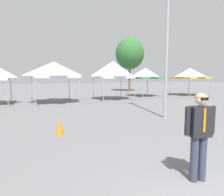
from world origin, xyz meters
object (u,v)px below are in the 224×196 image
object	(u,v)px
canopy_tent_far_left	(146,73)
person_foreground	(200,131)
light_pole_opposite_side	(168,13)
canopy_tent_behind_left	(190,73)
tree_behind_tents_left	(130,54)
traffic_cone_lot_center	(60,127)
canopy_tent_behind_center	(54,70)
canopy_tent_behind_right	(113,70)

from	to	relation	value
canopy_tent_far_left	person_foreground	size ratio (longest dim) A/B	1.75
light_pole_opposite_side	canopy_tent_behind_left	bearing A→B (deg)	39.58
person_foreground	tree_behind_tents_left	xyz separation A→B (m)	(11.11, 22.83, 4.55)
traffic_cone_lot_center	canopy_tent_behind_left	bearing A→B (deg)	31.08
light_pole_opposite_side	tree_behind_tents_left	size ratio (longest dim) A/B	1.18
canopy_tent_behind_center	light_pole_opposite_side	xyz separation A→B (m)	(4.41, -8.43, 2.55)
light_pole_opposite_side	tree_behind_tents_left	distance (m)	19.25
person_foreground	tree_behind_tents_left	distance (m)	25.79
canopy_tent_behind_center	person_foreground	xyz separation A→B (m)	(1.00, -13.62, -1.65)
canopy_tent_far_left	traffic_cone_lot_center	distance (m)	15.59
canopy_tent_far_left	light_pole_opposite_side	xyz separation A→B (m)	(-5.47, -10.03, 2.71)
canopy_tent_far_left	traffic_cone_lot_center	size ratio (longest dim) A/B	5.33
tree_behind_tents_left	traffic_cone_lot_center	distance (m)	23.31
canopy_tent_behind_left	person_foreground	distance (m)	20.12
canopy_tent_far_left	traffic_cone_lot_center	xyz separation A→B (m)	(-10.93, -10.90, -2.23)
canopy_tent_far_left	canopy_tent_behind_center	bearing A→B (deg)	-170.80
canopy_tent_far_left	tree_behind_tents_left	world-z (taller)	tree_behind_tents_left
canopy_tent_behind_right	canopy_tent_far_left	world-z (taller)	canopy_tent_behind_right
canopy_tent_behind_center	canopy_tent_behind_left	size ratio (longest dim) A/B	1.08
canopy_tent_far_left	tree_behind_tents_left	size ratio (longest dim) A/B	0.39
canopy_tent_far_left	light_pole_opposite_side	world-z (taller)	light_pole_opposite_side
canopy_tent_behind_left	tree_behind_tents_left	world-z (taller)	tree_behind_tents_left
person_foreground	tree_behind_tents_left	world-z (taller)	tree_behind_tents_left
canopy_tent_behind_center	light_pole_opposite_side	world-z (taller)	light_pole_opposite_side
canopy_tent_behind_left	person_foreground	xyz separation A→B (m)	(-14.23, -14.14, -1.51)
person_foreground	tree_behind_tents_left	size ratio (longest dim) A/B	0.23
canopy_tent_behind_center	canopy_tent_far_left	size ratio (longest dim) A/B	1.15
canopy_tent_behind_center	tree_behind_tents_left	bearing A→B (deg)	37.23
canopy_tent_behind_right	traffic_cone_lot_center	bearing A→B (deg)	-123.90
canopy_tent_behind_center	canopy_tent_behind_right	distance (m)	5.41
person_foreground	canopy_tent_far_left	bearing A→B (deg)	59.76
canopy_tent_behind_center	canopy_tent_far_left	xyz separation A→B (m)	(9.88, 1.60, -0.16)
canopy_tent_behind_center	traffic_cone_lot_center	distance (m)	9.66
canopy_tent_far_left	canopy_tent_behind_right	bearing A→B (deg)	-163.82
canopy_tent_behind_right	canopy_tent_far_left	distance (m)	4.67
canopy_tent_behind_center	canopy_tent_behind_right	bearing A→B (deg)	3.17
person_foreground	light_pole_opposite_side	xyz separation A→B (m)	(3.40, 5.19, 4.20)
canopy_tent_behind_right	light_pole_opposite_side	distance (m)	9.12
canopy_tent_behind_left	traffic_cone_lot_center	xyz separation A→B (m)	(-16.29, -9.82, -2.25)
light_pole_opposite_side	canopy_tent_behind_center	bearing A→B (deg)	117.60
canopy_tent_behind_left	tree_behind_tents_left	distance (m)	9.72
traffic_cone_lot_center	canopy_tent_behind_right	bearing A→B (deg)	56.10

